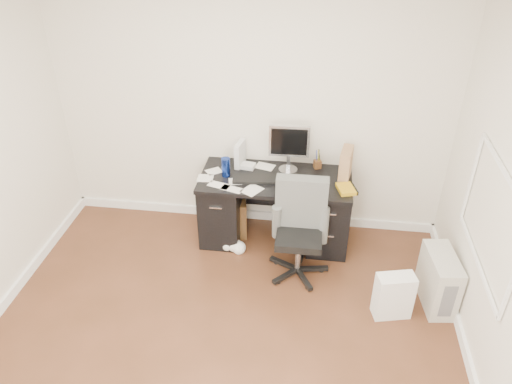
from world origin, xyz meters
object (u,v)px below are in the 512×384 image
Objects in this scene: keyboard at (258,179)px; wicker_basket at (226,213)px; office_chair at (299,232)px; pc_tower at (439,280)px; lcd_monitor at (289,148)px; desk at (275,207)px.

wicker_basket is at bearing 150.67° from keyboard.
office_chair is 1.89× the size of pc_tower.
pc_tower is at bearing -28.31° from keyboard.
pc_tower is at bearing -21.77° from wicker_basket.
keyboard is at bearing 151.03° from pc_tower.
wicker_basket is (-0.65, -0.08, -0.79)m from lcd_monitor.
office_chair is (0.28, -0.51, 0.09)m from desk.
lcd_monitor is at bearing 55.76° from desk.
office_chair is at bearing -36.22° from wicker_basket.
lcd_monitor is 0.43m from keyboard.
desk is 0.57m from wicker_basket.
office_chair is at bearing -51.60° from keyboard.
keyboard is (-0.28, -0.23, -0.24)m from lcd_monitor.
wicker_basket is (-0.81, 0.60, -0.28)m from office_chair.
keyboard reaches higher than wicker_basket.
keyboard is at bearing -157.56° from desk.
office_chair reaches higher than pc_tower.
desk reaches higher than pc_tower.
office_chair reaches higher than desk.
wicker_basket is (-0.54, 0.09, -0.19)m from desk.
wicker_basket is at bearing 150.85° from pc_tower.
office_chair is 1.30m from pc_tower.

